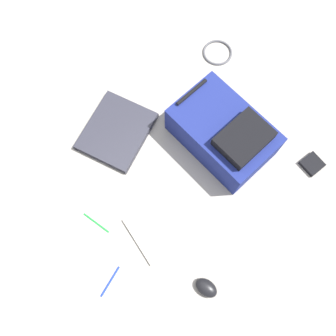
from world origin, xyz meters
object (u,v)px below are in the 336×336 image
pen_black (96,223)px  book_comic (153,232)px  pen_blue (110,281)px  earbud_pouch (312,164)px  backpack (224,133)px  computer_mouse (206,288)px  cable_coil (218,52)px  laptop (117,131)px

pen_black → book_comic: bearing=-45.2°
pen_blue → earbud_pouch: earbud_pouch is taller
backpack → computer_mouse: size_ratio=4.98×
computer_mouse → cable_coil: 1.12m
backpack → pen_black: (-0.67, 0.02, -0.09)m
cable_coil → pen_blue: cable_coil is taller
laptop → pen_blue: (-0.39, -0.53, -0.01)m
backpack → earbud_pouch: bearing=-51.7°
laptop → pen_black: bearing=-135.6°
computer_mouse → earbud_pouch: computer_mouse is taller
book_comic → computer_mouse: computer_mouse is taller
backpack → book_comic: (-0.49, -0.16, -0.09)m
computer_mouse → earbud_pouch: (0.71, 0.14, -0.01)m
pen_black → backpack: bearing=-1.7°
earbud_pouch → book_comic: bearing=167.1°
laptop → earbud_pouch: 0.89m
pen_black → earbud_pouch: 0.99m
pen_blue → pen_black: bearing=70.5°
laptop → book_comic: (-0.13, -0.47, -0.01)m
pen_blue → earbud_pouch: (1.01, -0.11, 0.01)m
computer_mouse → backpack: bearing=28.5°
cable_coil → pen_black: cable_coil is taller
computer_mouse → pen_black: bearing=96.6°
computer_mouse → pen_black: 0.53m
laptop → computer_mouse: (-0.09, -0.78, 0.00)m
earbud_pouch → pen_black: bearing=159.4°
pen_blue → earbud_pouch: 1.01m
book_comic → pen_blue: size_ratio=1.73×
pen_black → laptop: bearing=44.4°
cable_coil → computer_mouse: bearing=-130.8°
pen_black → earbud_pouch: bearing=-20.6°
cable_coil → pen_blue: (-1.03, -0.60, -0.00)m
laptop → pen_black: size_ratio=3.01×
backpack → cable_coil: backpack is taller
laptop → computer_mouse: size_ratio=4.34×
earbud_pouch → cable_coil: bearing=88.1°
backpack → pen_black: 0.67m
laptop → computer_mouse: 0.79m
cable_coil → pen_black: bearing=-159.1°
laptop → backpack: bearing=-41.4°
cable_coil → pen_black: (-0.95, -0.36, -0.00)m
book_comic → pen_black: size_ratio=1.71×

